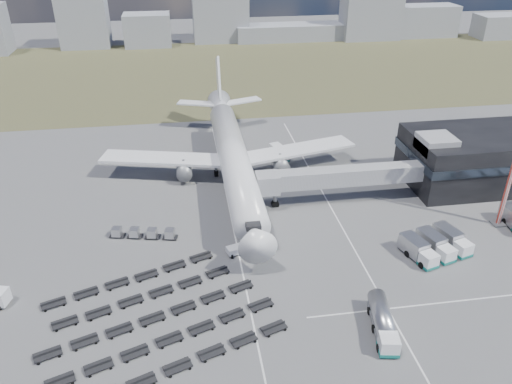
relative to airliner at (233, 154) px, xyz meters
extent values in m
plane|color=#565659|center=(0.00, -32.38, -5.29)|extent=(420.00, 420.00, 0.00)
cube|color=#48442B|center=(0.00, 77.62, -5.29)|extent=(420.00, 90.00, 0.01)
cube|color=silver|center=(-2.00, -27.38, -5.29)|extent=(0.25, 110.00, 0.01)
cube|color=silver|center=(16.00, -27.38, -5.29)|extent=(0.25, 110.00, 0.01)
cube|color=silver|center=(25.00, -40.38, -5.29)|extent=(40.00, 0.25, 0.01)
cube|color=black|center=(48.00, -8.38, -0.29)|extent=(30.00, 16.00, 10.00)
cube|color=#262D38|center=(48.00, -8.38, 0.91)|extent=(30.40, 16.40, 1.60)
cube|color=#939399|center=(36.00, -10.38, 4.21)|extent=(6.00, 6.00, 3.00)
cube|color=#939399|center=(18.10, -11.88, -0.19)|extent=(29.80, 3.00, 3.00)
cube|color=#939399|center=(4.70, -12.38, -0.19)|extent=(4.00, 3.60, 3.40)
cylinder|color=slate|center=(6.20, -11.88, -2.74)|extent=(0.70, 0.70, 5.10)
cylinder|color=black|center=(6.20, -11.88, -4.84)|extent=(1.40, 0.90, 1.40)
cylinder|color=white|center=(0.00, -2.38, 0.01)|extent=(5.60, 48.00, 5.60)
cone|color=white|center=(0.00, -28.88, 0.01)|extent=(5.60, 5.00, 5.60)
cone|color=white|center=(0.00, 25.62, 0.81)|extent=(5.60, 8.00, 5.60)
cube|color=black|center=(0.00, -26.88, 0.81)|extent=(2.20, 2.00, 0.80)
cube|color=white|center=(-13.00, 2.62, -1.19)|extent=(25.59, 11.38, 0.50)
cube|color=white|center=(13.00, 2.62, -1.19)|extent=(25.59, 11.38, 0.50)
cylinder|color=slate|center=(-9.50, 0.62, -2.89)|extent=(3.00, 5.00, 3.00)
cylinder|color=slate|center=(9.50, 0.62, -2.89)|extent=(3.00, 5.00, 3.00)
cube|color=white|center=(-5.50, 27.62, 1.21)|extent=(9.49, 5.63, 0.35)
cube|color=white|center=(5.50, 27.62, 1.21)|extent=(9.49, 5.63, 0.35)
cube|color=white|center=(0.00, 28.62, 6.51)|extent=(0.50, 9.06, 11.45)
cylinder|color=slate|center=(0.00, -23.38, -4.04)|extent=(0.50, 0.50, 2.50)
cylinder|color=slate|center=(-3.20, 1.62, -4.04)|extent=(0.60, 0.60, 2.50)
cylinder|color=slate|center=(3.20, 1.62, -4.04)|extent=(0.60, 0.60, 2.50)
cylinder|color=black|center=(0.00, -23.38, -4.79)|extent=(0.50, 1.20, 1.20)
cube|color=#92959F|center=(-44.39, 121.82, 6.23)|extent=(18.41, 12.00, 23.05)
cube|color=#92959F|center=(-20.35, 120.10, 0.86)|extent=(17.94, 12.00, 12.31)
cube|color=#92959F|center=(9.04, 124.19, 6.28)|extent=(22.16, 12.00, 23.15)
cube|color=#92959F|center=(41.36, 121.87, -2.10)|extent=(52.41, 12.00, 6.38)
cube|color=#92959F|center=(71.07, 119.11, 6.89)|extent=(23.68, 12.00, 24.35)
cube|color=#92959F|center=(95.64, 120.97, 1.06)|extent=(27.32, 12.00, 12.71)
cube|color=#92959F|center=(127.22, 113.09, -0.60)|extent=(21.37, 12.00, 9.38)
cube|color=white|center=(13.11, -47.58, -3.92)|extent=(2.63, 2.63, 2.17)
cube|color=#147067|center=(13.11, -47.58, -4.77)|extent=(2.74, 2.74, 0.47)
cylinder|color=#B3B3B8|center=(13.92, -43.02, -3.50)|extent=(3.56, 7.38, 2.36)
cube|color=slate|center=(13.92, -43.02, -4.58)|extent=(3.47, 7.37, 0.33)
cylinder|color=black|center=(13.67, -44.42, -4.82)|extent=(2.60, 1.45, 1.04)
cube|color=white|center=(-2.36, -25.13, -4.62)|extent=(3.25, 2.41, 1.35)
cube|color=white|center=(10.78, 7.78, -3.85)|extent=(3.65, 5.81, 2.53)
cube|color=#147067|center=(10.78, 7.78, -4.89)|extent=(3.76, 5.92, 0.41)
cube|color=white|center=(25.28, -32.69, -4.02)|extent=(2.76, 2.69, 2.16)
cube|color=#147067|center=(25.28, -32.69, -4.85)|extent=(2.88, 2.81, 0.44)
cube|color=#B3B3B8|center=(24.34, -29.39, -3.63)|extent=(3.50, 4.98, 2.55)
cube|color=white|center=(28.49, -31.78, -4.02)|extent=(2.76, 2.69, 2.16)
cube|color=#147067|center=(28.49, -31.78, -4.85)|extent=(2.88, 2.81, 0.44)
cube|color=#B3B3B8|center=(27.55, -28.48, -3.63)|extent=(3.50, 4.98, 2.55)
cube|color=white|center=(31.69, -30.86, -4.02)|extent=(2.76, 2.69, 2.16)
cube|color=#147067|center=(31.69, -30.86, -4.85)|extent=(2.88, 2.81, 0.44)
cube|color=#B3B3B8|center=(30.75, -27.56, -3.63)|extent=(3.50, 4.98, 2.55)
cube|color=#B3B3B8|center=(44.49, -23.50, -3.60)|extent=(2.72, 4.75, 2.59)
cube|color=black|center=(-20.87, -17.53, -5.02)|extent=(2.60, 1.91, 0.16)
cube|color=#B3B3B8|center=(-20.87, -17.53, -4.25)|extent=(1.72, 1.72, 1.35)
cube|color=black|center=(-18.05, -18.15, -5.02)|extent=(2.60, 1.91, 0.16)
cube|color=#B3B3B8|center=(-18.05, -18.15, -4.25)|extent=(1.72, 1.72, 1.35)
cube|color=black|center=(-15.23, -18.77, -5.02)|extent=(2.60, 1.91, 0.16)
cube|color=#B3B3B8|center=(-15.23, -18.77, -4.25)|extent=(1.72, 1.72, 1.35)
cube|color=black|center=(-12.41, -19.39, -5.02)|extent=(2.60, 1.91, 0.16)
cube|color=#B3B3B8|center=(-12.41, -19.39, -4.25)|extent=(1.72, 1.72, 1.35)
cube|color=black|center=(-11.65, -46.14, -4.91)|extent=(28.65, 11.81, 0.77)
cube|color=black|center=(-13.19, -41.92, -4.91)|extent=(28.65, 11.81, 0.77)
cube|color=black|center=(-14.74, -37.71, -4.91)|extent=(28.65, 11.81, 0.77)
cube|color=black|center=(-16.28, -33.49, -4.91)|extent=(24.64, 10.34, 0.77)
cube|color=black|center=(-17.83, -29.28, -4.91)|extent=(24.64, 10.34, 0.77)
cube|color=#565659|center=(42.24, -23.47, -5.14)|extent=(2.01, 2.01, 0.30)
camera|label=1|loc=(-8.88, -87.37, 40.28)|focal=35.00mm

